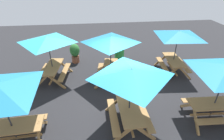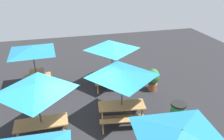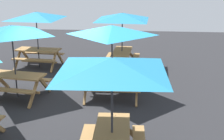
{
  "view_description": "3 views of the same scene",
  "coord_description": "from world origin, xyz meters",
  "views": [
    {
      "loc": [
        1.0,
        5.99,
        4.88
      ],
      "look_at": [
        0.2,
        -0.84,
        0.9
      ],
      "focal_mm": 28.0,
      "sensor_mm": 36.0,
      "label": 1
    },
    {
      "loc": [
        -6.54,
        0.67,
        5.65
      ],
      "look_at": [
        3.03,
        -1.76,
        0.9
      ],
      "focal_mm": 35.0,
      "sensor_mm": 36.0,
      "label": 2
    },
    {
      "loc": [
        9.08,
        2.45,
        3.76
      ],
      "look_at": [
        -0.11,
        1.56,
        0.9
      ],
      "focal_mm": 50.0,
      "sensor_mm": 36.0,
      "label": 3
    }
  ],
  "objects": [
    {
      "name": "ground_plane",
      "position": [
        0.0,
        0.0,
        0.0
      ],
      "size": [
        24.52,
        24.52,
        0.0
      ],
      "primitive_type": "plane",
      "color": "#232326",
      "rests_on": "ground"
    },
    {
      "name": "picnic_table_0",
      "position": [
        0.19,
        -1.43,
        1.99
      ],
      "size": [
        2.27,
        2.27,
        2.34
      ],
      "rotation": [
        0.0,
        0.0,
        1.43
      ],
      "color": "olive",
      "rests_on": "ground"
    },
    {
      "name": "picnic_table_1",
      "position": [
        3.03,
        -1.76,
        1.99
      ],
      "size": [
        2.22,
        2.22,
        2.34
      ],
      "rotation": [
        0.0,
        0.0,
        1.45
      ],
      "color": "olive",
      "rests_on": "ground"
    },
    {
      "name": "picnic_table_2",
      "position": [
        -0.11,
        1.56,
        1.99
      ],
      "size": [
        2.02,
        2.02,
        2.34
      ],
      "rotation": [
        0.0,
        0.0,
        1.58
      ],
      "color": "olive",
      "rests_on": "ground"
    },
    {
      "name": "picnic_table_3",
      "position": [
        3.6,
        1.92,
        1.99
      ],
      "size": [
        2.83,
        2.83,
        2.34
      ],
      "rotation": [
        0.0,
        0.0,
        0.05
      ],
      "color": "olive",
      "rests_on": "ground"
    },
    {
      "name": "picnic_table_5",
      "position": [
        -3.2,
        -1.82,
        1.99
      ],
      "size": [
        2.82,
        2.82,
        2.34
      ],
      "rotation": [
        0.0,
        0.0,
        1.49
      ],
      "color": "olive",
      "rests_on": "ground"
    },
    {
      "name": "trash_bin_green",
      "position": [
        -0.55,
        -3.44,
        0.49
      ],
      "size": [
        0.59,
        0.59,
        0.98
      ],
      "color": "green",
      "rests_on": "ground"
    },
    {
      "name": "potted_plant_0",
      "position": [
        2.08,
        -3.6,
        0.65
      ],
      "size": [
        0.57,
        0.57,
        1.17
      ],
      "color": "#935138",
      "rests_on": "ground"
    }
  ]
}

